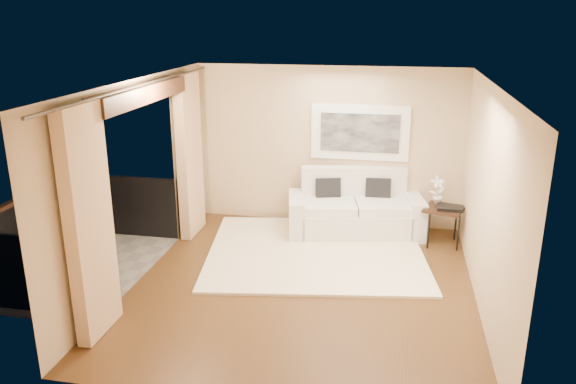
% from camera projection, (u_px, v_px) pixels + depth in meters
% --- Properties ---
extents(floor, '(5.00, 5.00, 0.00)m').
position_uv_depth(floor, '(303.00, 285.00, 7.58)').
color(floor, '#533518').
rests_on(floor, ground).
extents(room_shell, '(5.00, 6.40, 5.00)m').
position_uv_depth(room_shell, '(141.00, 94.00, 7.19)').
color(room_shell, white).
rests_on(room_shell, ground).
extents(balcony, '(1.81, 2.60, 1.17)m').
position_uv_depth(balcony, '(78.00, 254.00, 8.12)').
color(balcony, '#605B56').
rests_on(balcony, ground).
extents(curtains, '(0.16, 4.80, 2.64)m').
position_uv_depth(curtains, '(149.00, 182.00, 7.55)').
color(curtains, tan).
rests_on(curtains, ground).
extents(artwork, '(1.62, 0.07, 0.92)m').
position_uv_depth(artwork, '(360.00, 133.00, 9.29)').
color(artwork, white).
rests_on(artwork, room_shell).
extents(rug, '(3.63, 3.28, 0.04)m').
position_uv_depth(rug, '(316.00, 252.00, 8.60)').
color(rug, '#FFF0CD').
rests_on(rug, floor).
extents(sofa, '(2.32, 1.33, 1.05)m').
position_uv_depth(sofa, '(354.00, 211.00, 9.33)').
color(sofa, white).
rests_on(sofa, floor).
extents(side_table, '(0.70, 0.70, 0.61)m').
position_uv_depth(side_table, '(444.00, 211.00, 8.78)').
color(side_table, black).
rests_on(side_table, floor).
extents(tray, '(0.39, 0.30, 0.05)m').
position_uv_depth(tray, '(450.00, 208.00, 8.68)').
color(tray, black).
rests_on(tray, side_table).
extents(orchid, '(0.29, 0.25, 0.47)m').
position_uv_depth(orchid, '(438.00, 191.00, 8.84)').
color(orchid, white).
rests_on(orchid, side_table).
extents(bistro_table, '(0.81, 0.81, 0.80)m').
position_uv_depth(bistro_table, '(77.00, 221.00, 7.91)').
color(bistro_table, black).
rests_on(bistro_table, balcony).
extents(balcony_chair_far, '(0.50, 0.50, 0.98)m').
position_uv_depth(balcony_chair_far, '(52.00, 225.00, 8.15)').
color(balcony_chair_far, black).
rests_on(balcony_chair_far, balcony).
extents(balcony_chair_near, '(0.46, 0.47, 1.02)m').
position_uv_depth(balcony_chair_near, '(80.00, 232.00, 7.82)').
color(balcony_chair_near, black).
rests_on(balcony_chair_near, balcony).
extents(ice_bucket, '(0.18, 0.18, 0.20)m').
position_uv_depth(ice_bucket, '(72.00, 205.00, 8.00)').
color(ice_bucket, white).
rests_on(ice_bucket, bistro_table).
extents(candle, '(0.06, 0.06, 0.07)m').
position_uv_depth(candle, '(87.00, 209.00, 8.02)').
color(candle, red).
rests_on(candle, bistro_table).
extents(vase, '(0.04, 0.04, 0.18)m').
position_uv_depth(vase, '(67.00, 212.00, 7.74)').
color(vase, white).
rests_on(vase, bistro_table).
extents(glass_a, '(0.06, 0.06, 0.12)m').
position_uv_depth(glass_a, '(81.00, 213.00, 7.79)').
color(glass_a, silver).
rests_on(glass_a, bistro_table).
extents(glass_b, '(0.06, 0.06, 0.12)m').
position_uv_depth(glass_b, '(85.00, 212.00, 7.83)').
color(glass_b, silver).
rests_on(glass_b, bistro_table).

